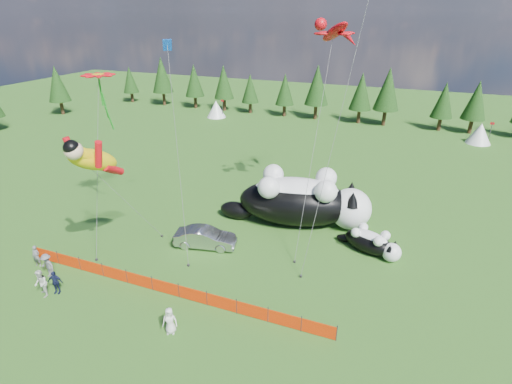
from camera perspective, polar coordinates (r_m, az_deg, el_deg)
ground at (r=29.17m, az=-9.46°, el=-10.69°), size 160.00×160.00×0.00m
safety_fence at (r=26.89m, az=-12.82°, el=-13.14°), size 22.06×0.06×1.10m
tree_line at (r=67.58m, az=10.35°, el=13.37°), size 90.00×4.00×8.00m
festival_tents at (r=62.04m, az=19.26°, el=8.95°), size 50.00×3.20×2.80m
cat_large at (r=33.58m, az=6.71°, el=-1.13°), size 12.79×6.40×4.66m
cat_small at (r=31.23m, az=16.21°, el=-6.89°), size 5.01×3.12×1.88m
car at (r=31.01m, az=-7.25°, el=-6.51°), size 4.96×2.66×1.55m
spectator_a at (r=32.54m, az=-28.88°, el=-8.03°), size 0.66×0.49×1.62m
spectator_b at (r=29.16m, az=-28.38°, el=-11.45°), size 1.07×0.97×1.91m
spectator_c at (r=29.14m, az=-26.75°, el=-11.43°), size 1.06×0.76×1.64m
spectator_d at (r=30.93m, az=-27.65°, el=-9.30°), size 1.22×0.75×1.78m
spectator_e at (r=23.93m, az=-12.22°, el=-17.54°), size 0.97×0.81×1.69m
superhero_kite at (r=27.36m, az=-22.22°, el=4.30°), size 4.46×7.15×10.68m
gecko_kite at (r=32.77m, az=11.18°, el=21.51°), size 5.68×11.92×17.34m
flower_kite at (r=31.83m, az=-21.58°, el=14.97°), size 2.94×6.22×13.27m
diamond_kite_a at (r=29.05m, az=-12.44°, el=18.69°), size 3.40×4.50×15.60m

